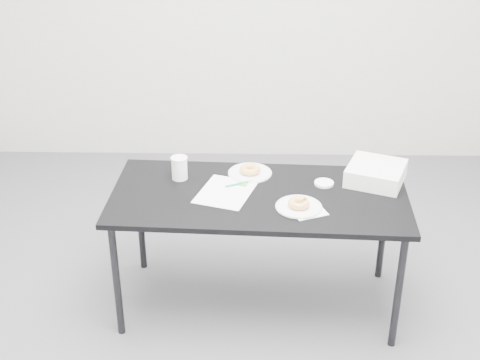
{
  "coord_description": "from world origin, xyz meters",
  "views": [
    {
      "loc": [
        0.09,
        -2.78,
        2.28
      ],
      "look_at": [
        0.03,
        0.02,
        0.81
      ],
      "focal_mm": 50.0,
      "sensor_mm": 36.0,
      "label": 1
    }
  ],
  "objects_px": {
    "scorecard": "(226,192)",
    "donut_far": "(250,169)",
    "pen": "(239,184)",
    "coffee_cup": "(179,168)",
    "plate_near": "(299,207)",
    "donut_near": "(299,203)",
    "bakery_box": "(376,173)",
    "plate_far": "(250,173)",
    "table": "(259,203)"
  },
  "relations": [
    {
      "from": "scorecard",
      "to": "donut_far",
      "type": "bearing_deg",
      "value": 77.78
    },
    {
      "from": "pen",
      "to": "coffee_cup",
      "type": "relative_size",
      "value": 1.2
    },
    {
      "from": "pen",
      "to": "scorecard",
      "type": "bearing_deg",
      "value": -154.67
    },
    {
      "from": "pen",
      "to": "coffee_cup",
      "type": "distance_m",
      "value": 0.32
    },
    {
      "from": "plate_near",
      "to": "donut_near",
      "type": "bearing_deg",
      "value": 0.0
    },
    {
      "from": "donut_far",
      "to": "donut_near",
      "type": "bearing_deg",
      "value": -56.4
    },
    {
      "from": "donut_far",
      "to": "coffee_cup",
      "type": "xyz_separation_m",
      "value": [
        -0.36,
        -0.06,
        0.04
      ]
    },
    {
      "from": "bakery_box",
      "to": "donut_far",
      "type": "bearing_deg",
      "value": -164.93
    },
    {
      "from": "plate_far",
      "to": "scorecard",
      "type": "bearing_deg",
      "value": -120.2
    },
    {
      "from": "bakery_box",
      "to": "coffee_cup",
      "type": "bearing_deg",
      "value": -159.11
    },
    {
      "from": "pen",
      "to": "plate_near",
      "type": "relative_size",
      "value": 0.65
    },
    {
      "from": "scorecard",
      "to": "donut_far",
      "type": "relative_size",
      "value": 2.9
    },
    {
      "from": "pen",
      "to": "coffee_cup",
      "type": "height_order",
      "value": "coffee_cup"
    },
    {
      "from": "donut_near",
      "to": "table",
      "type": "bearing_deg",
      "value": 144.9
    },
    {
      "from": "plate_near",
      "to": "plate_far",
      "type": "xyz_separation_m",
      "value": [
        -0.24,
        0.36,
        -0.0
      ]
    },
    {
      "from": "pen",
      "to": "bakery_box",
      "type": "distance_m",
      "value": 0.71
    },
    {
      "from": "donut_far",
      "to": "coffee_cup",
      "type": "distance_m",
      "value": 0.37
    },
    {
      "from": "table",
      "to": "scorecard",
      "type": "height_order",
      "value": "scorecard"
    },
    {
      "from": "table",
      "to": "pen",
      "type": "xyz_separation_m",
      "value": [
        -0.1,
        0.09,
        0.06
      ]
    },
    {
      "from": "plate_near",
      "to": "coffee_cup",
      "type": "distance_m",
      "value": 0.67
    },
    {
      "from": "table",
      "to": "bakery_box",
      "type": "height_order",
      "value": "bakery_box"
    },
    {
      "from": "pen",
      "to": "donut_near",
      "type": "relative_size",
      "value": 1.39
    },
    {
      "from": "coffee_cup",
      "to": "plate_far",
      "type": "bearing_deg",
      "value": 9.72
    },
    {
      "from": "table",
      "to": "plate_near",
      "type": "distance_m",
      "value": 0.24
    },
    {
      "from": "bakery_box",
      "to": "table",
      "type": "bearing_deg",
      "value": -144.42
    },
    {
      "from": "plate_near",
      "to": "donut_near",
      "type": "relative_size",
      "value": 2.13
    },
    {
      "from": "table",
      "to": "bakery_box",
      "type": "distance_m",
      "value": 0.62
    },
    {
      "from": "table",
      "to": "coffee_cup",
      "type": "relative_size",
      "value": 12.36
    },
    {
      "from": "donut_far",
      "to": "scorecard",
      "type": "bearing_deg",
      "value": -120.2
    },
    {
      "from": "donut_far",
      "to": "bakery_box",
      "type": "xyz_separation_m",
      "value": [
        0.65,
        -0.07,
        0.02
      ]
    },
    {
      "from": "donut_near",
      "to": "plate_far",
      "type": "height_order",
      "value": "donut_near"
    },
    {
      "from": "pen",
      "to": "donut_far",
      "type": "bearing_deg",
      "value": 41.43
    },
    {
      "from": "donut_far",
      "to": "bakery_box",
      "type": "height_order",
      "value": "bakery_box"
    },
    {
      "from": "bakery_box",
      "to": "scorecard",
      "type": "bearing_deg",
      "value": -148.59
    },
    {
      "from": "table",
      "to": "bakery_box",
      "type": "bearing_deg",
      "value": 16.87
    },
    {
      "from": "plate_near",
      "to": "coffee_cup",
      "type": "bearing_deg",
      "value": 153.93
    },
    {
      "from": "coffee_cup",
      "to": "table",
      "type": "bearing_deg",
      "value": -21.36
    },
    {
      "from": "table",
      "to": "donut_near",
      "type": "relative_size",
      "value": 14.32
    },
    {
      "from": "plate_near",
      "to": "donut_near",
      "type": "height_order",
      "value": "donut_near"
    },
    {
      "from": "plate_far",
      "to": "donut_far",
      "type": "height_order",
      "value": "donut_far"
    },
    {
      "from": "scorecard",
      "to": "donut_far",
      "type": "xyz_separation_m",
      "value": [
        0.12,
        0.21,
        0.02
      ]
    },
    {
      "from": "plate_near",
      "to": "scorecard",
      "type": "bearing_deg",
      "value": 157.34
    },
    {
      "from": "bakery_box",
      "to": "donut_near",
      "type": "bearing_deg",
      "value": -123.89
    },
    {
      "from": "scorecard",
      "to": "pen",
      "type": "xyz_separation_m",
      "value": [
        0.06,
        0.08,
        0.01
      ]
    },
    {
      "from": "coffee_cup",
      "to": "bakery_box",
      "type": "relative_size",
      "value": 0.45
    },
    {
      "from": "pen",
      "to": "coffee_cup",
      "type": "xyz_separation_m",
      "value": [
        -0.31,
        0.07,
        0.05
      ]
    },
    {
      "from": "plate_far",
      "to": "donut_far",
      "type": "bearing_deg",
      "value": 0.0
    },
    {
      "from": "scorecard",
      "to": "plate_far",
      "type": "xyz_separation_m",
      "value": [
        0.12,
        0.21,
        0.0
      ]
    },
    {
      "from": "plate_far",
      "to": "bakery_box",
      "type": "relative_size",
      "value": 0.84
    },
    {
      "from": "scorecard",
      "to": "coffee_cup",
      "type": "distance_m",
      "value": 0.29
    }
  ]
}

